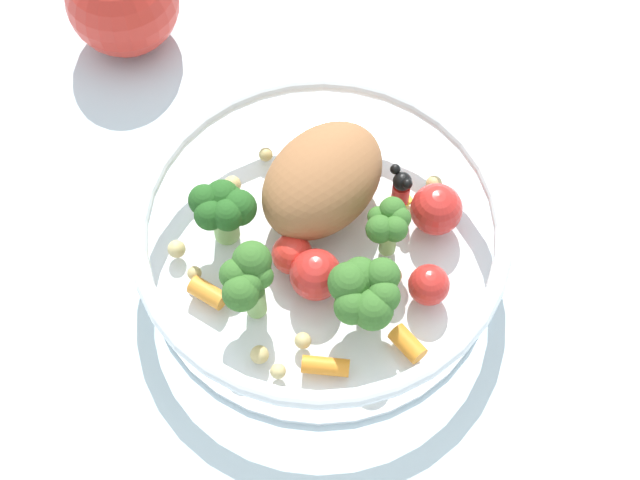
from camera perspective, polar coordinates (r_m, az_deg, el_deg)
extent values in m
plane|color=silver|center=(0.60, -0.46, -1.73)|extent=(2.40, 2.40, 0.00)
cylinder|color=white|center=(0.59, 0.00, -1.04)|extent=(0.22, 0.22, 0.01)
torus|color=white|center=(0.56, 0.00, 0.88)|extent=(0.23, 0.23, 0.01)
ellipsoid|color=#9E663D|center=(0.59, 0.16, 3.69)|extent=(0.10, 0.08, 0.06)
cylinder|color=#8EB766|center=(0.56, 2.74, -4.24)|extent=(0.01, 0.01, 0.02)
sphere|color=#386B28|center=(0.54, 1.97, -4.10)|extent=(0.02, 0.02, 0.02)
sphere|color=#386B28|center=(0.54, 3.24, -4.29)|extent=(0.02, 0.02, 0.02)
sphere|color=#386B28|center=(0.54, 3.94, -3.44)|extent=(0.02, 0.02, 0.02)
sphere|color=#386B28|center=(0.54, 3.83, -2.19)|extent=(0.02, 0.02, 0.02)
sphere|color=#386B28|center=(0.54, 2.50, -2.26)|extent=(0.02, 0.02, 0.02)
sphere|color=#386B28|center=(0.54, 1.76, -2.63)|extent=(0.02, 0.02, 0.02)
cylinder|color=#7FAD5B|center=(0.56, -4.03, -3.64)|extent=(0.01, 0.01, 0.03)
sphere|color=#386B28|center=(0.54, -4.95, -3.16)|extent=(0.02, 0.02, 0.02)
sphere|color=#386B28|center=(0.54, -4.04, -3.06)|extent=(0.02, 0.02, 0.02)
sphere|color=#386B28|center=(0.54, -3.33, -2.52)|extent=(0.02, 0.02, 0.02)
sphere|color=#386B28|center=(0.54, -4.18, -1.27)|extent=(0.02, 0.02, 0.02)
sphere|color=#386B28|center=(0.54, -5.21, -2.13)|extent=(0.02, 0.02, 0.02)
cylinder|color=#7FAD5B|center=(0.59, -5.77, 0.88)|extent=(0.02, 0.02, 0.02)
sphere|color=#23561E|center=(0.57, -6.77, 1.54)|extent=(0.02, 0.02, 0.02)
sphere|color=#23561E|center=(0.56, -5.67, 1.53)|extent=(0.02, 0.02, 0.02)
sphere|color=#23561E|center=(0.57, -5.01, 1.98)|extent=(0.02, 0.02, 0.02)
sphere|color=#23561E|center=(0.57, -5.51, 2.31)|extent=(0.02, 0.02, 0.02)
sphere|color=#23561E|center=(0.57, -6.01, 2.60)|extent=(0.02, 0.02, 0.02)
sphere|color=#23561E|center=(0.57, -7.09, 2.43)|extent=(0.02, 0.02, 0.02)
cylinder|color=#7FAD5B|center=(0.58, 4.18, 0.03)|extent=(0.01, 0.01, 0.02)
sphere|color=#386B28|center=(0.56, 3.68, 0.67)|extent=(0.02, 0.02, 0.02)
sphere|color=#386B28|center=(0.56, 4.61, 0.67)|extent=(0.02, 0.02, 0.02)
sphere|color=#386B28|center=(0.56, 4.90, 1.35)|extent=(0.01, 0.01, 0.01)
sphere|color=#386B28|center=(0.57, 4.45, 1.83)|extent=(0.02, 0.02, 0.02)
sphere|color=#386B28|center=(0.57, 3.57, 1.42)|extent=(0.01, 0.01, 0.01)
cube|color=yellow|center=(0.61, 4.89, 2.41)|extent=(0.02, 0.01, 0.00)
cylinder|color=red|center=(0.60, 4.96, 2.91)|extent=(0.01, 0.01, 0.02)
sphere|color=black|center=(0.59, 5.05, 3.59)|extent=(0.01, 0.01, 0.01)
sphere|color=black|center=(0.59, 4.82, 4.19)|extent=(0.01, 0.01, 0.01)
sphere|color=black|center=(0.59, 5.36, 3.45)|extent=(0.01, 0.01, 0.01)
cylinder|color=orange|center=(0.57, -6.89, -3.23)|extent=(0.02, 0.03, 0.01)
cylinder|color=orange|center=(0.56, 5.71, -6.02)|extent=(0.01, 0.02, 0.01)
cylinder|color=orange|center=(0.55, 0.34, -7.72)|extent=(0.03, 0.03, 0.01)
sphere|color=red|center=(0.57, -0.27, -2.13)|extent=(0.03, 0.03, 0.03)
sphere|color=red|center=(0.57, 6.68, -2.75)|extent=(0.03, 0.03, 0.03)
sphere|color=red|center=(0.58, -1.72, -0.87)|extent=(0.03, 0.03, 0.03)
sphere|color=red|center=(0.59, 7.13, 1.88)|extent=(0.03, 0.03, 0.03)
sphere|color=#D1B775|center=(0.59, -8.76, -0.55)|extent=(0.01, 0.01, 0.01)
sphere|color=tan|center=(0.63, -3.34, 5.25)|extent=(0.01, 0.01, 0.01)
sphere|color=tan|center=(0.61, -5.42, 3.38)|extent=(0.01, 0.01, 0.01)
sphere|color=#D1B775|center=(0.55, -2.58, -8.02)|extent=(0.01, 0.01, 0.01)
sphere|color=#D1B775|center=(0.62, -2.24, 4.85)|extent=(0.01, 0.01, 0.01)
sphere|color=#D1B775|center=(0.58, 4.47, -2.19)|extent=(0.01, 0.01, 0.01)
sphere|color=#D1B775|center=(0.56, -1.06, -6.17)|extent=(0.01, 0.01, 0.01)
sphere|color=tan|center=(0.56, -3.72, -7.01)|extent=(0.01, 0.01, 0.01)
sphere|color=tan|center=(0.62, 6.99, 3.44)|extent=(0.01, 0.01, 0.01)
sphere|color=#D1B775|center=(0.61, -6.51, 2.73)|extent=(0.01, 0.01, 0.01)
sphere|color=tan|center=(0.58, -7.69, -2.02)|extent=(0.01, 0.01, 0.01)
sphere|color=red|center=(0.69, -11.98, 14.16)|extent=(0.08, 0.08, 0.08)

